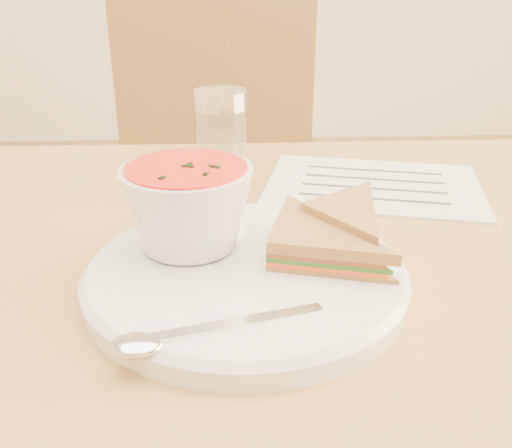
{
  "coord_description": "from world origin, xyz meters",
  "views": [
    {
      "loc": [
        -0.03,
        -0.53,
        1.01
      ],
      "look_at": [
        -0.01,
        -0.07,
        0.8
      ],
      "focal_mm": 40.0,
      "sensor_mm": 36.0,
      "label": 1
    }
  ],
  "objects_px": {
    "soup_bowl": "(188,211)",
    "plate": "(246,277)",
    "condiment_shaker": "(222,137)",
    "chair_far": "(214,242)"
  },
  "relations": [
    {
      "from": "soup_bowl",
      "to": "plate",
      "type": "bearing_deg",
      "value": -35.54
    },
    {
      "from": "plate",
      "to": "condiment_shaker",
      "type": "bearing_deg",
      "value": 94.77
    },
    {
      "from": "plate",
      "to": "condiment_shaker",
      "type": "relative_size",
      "value": 2.38
    },
    {
      "from": "condiment_shaker",
      "to": "plate",
      "type": "bearing_deg",
      "value": -85.23
    },
    {
      "from": "plate",
      "to": "soup_bowl",
      "type": "bearing_deg",
      "value": 144.46
    },
    {
      "from": "chair_far",
      "to": "plate",
      "type": "bearing_deg",
      "value": 96.18
    },
    {
      "from": "chair_far",
      "to": "soup_bowl",
      "type": "height_order",
      "value": "chair_far"
    },
    {
      "from": "plate",
      "to": "soup_bowl",
      "type": "relative_size",
      "value": 2.4
    },
    {
      "from": "condiment_shaker",
      "to": "soup_bowl",
      "type": "bearing_deg",
      "value": -96.88
    },
    {
      "from": "plate",
      "to": "soup_bowl",
      "type": "distance_m",
      "value": 0.08
    }
  ]
}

